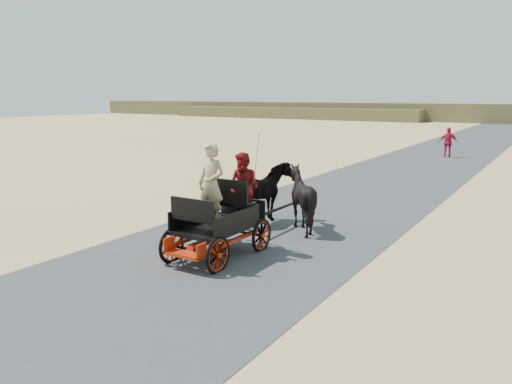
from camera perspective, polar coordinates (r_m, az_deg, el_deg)
The scene contains 10 objects.
ground at distance 11.93m, azimuth -1.86°, elevation -6.33°, with size 140.00×140.00×0.00m, color tan.
road at distance 11.93m, azimuth -1.86°, elevation -6.30°, with size 6.00×140.00×0.01m, color #38383A.
ridge_far at distance 71.77m, azimuth 27.20°, elevation 7.98°, with size 140.00×6.00×2.40m, color brown.
ridge_near at distance 76.67m, azimuth 3.73°, elevation 8.98°, with size 40.00×4.00×1.60m, color brown.
carriage at distance 11.23m, azimuth -4.35°, elevation -5.54°, with size 1.30×2.40×0.72m, color black, non-canonical shape.
horse_left at distance 13.84m, azimuth 1.14°, elevation -0.25°, with size 0.91×2.01×1.70m, color black.
horse_right at distance 13.32m, azimuth 5.21°, elevation -0.74°, with size 1.37×1.54×1.70m, color black.
driver_man at distance 11.10m, azimuth -5.12°, elevation 0.93°, with size 0.66×0.43×1.80m, color tan.
passenger_woman at distance 11.28m, azimuth -1.40°, elevation 0.55°, with size 0.77×0.60×1.58m, color #660C0F.
pedestrian at distance 30.90m, azimuth 21.13°, elevation 5.31°, with size 1.01×0.42×1.73m, color red.
Camera 1 is at (6.36, -9.44, 3.57)m, focal length 35.00 mm.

